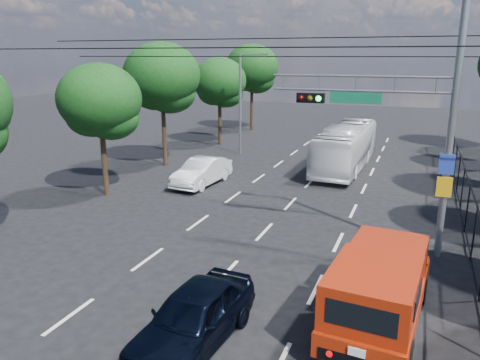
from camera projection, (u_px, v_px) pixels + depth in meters
The scene contains 14 objects.
ground at pixel (165, 339), 11.82m from camera, with size 120.00×120.00×0.00m, color black.
lane_markings at pixel (301, 193), 24.42m from camera, with size 6.12×38.00×0.01m.
signal_mast at pixel (415, 108), 15.81m from camera, with size 6.43×0.39×9.50m.
streetlight_left at pixel (242, 99), 32.82m from camera, with size 2.09×0.22×7.08m.
utility_wires at pixel (274, 48), 17.90m from camera, with size 22.00×5.04×0.74m.
fence_right at pixel (465, 199), 19.85m from camera, with size 0.06×34.03×2.00m.
tree_left_b at pixel (101, 105), 22.88m from camera, with size 4.08×4.08×6.63m.
tree_left_c at pixel (162, 81), 29.18m from camera, with size 4.80×4.80×7.80m.
tree_left_d at pixel (220, 85), 36.41m from camera, with size 4.20×4.20×6.83m.
tree_left_e at pixel (252, 71), 43.48m from camera, with size 4.92×4.92×7.99m.
red_pickup at pixel (380, 287), 12.18m from camera, with size 2.48×5.74×2.08m.
navy_hatchback at pixel (194, 317), 11.49m from camera, with size 1.75×4.34×1.48m, color black.
white_bus at pixel (346, 147), 29.33m from camera, with size 2.33×9.96×2.78m, color silver.
white_van at pixel (202, 172), 25.79m from camera, with size 1.55×4.46×1.47m, color silver.
Camera 1 is at (5.54, -8.98, 6.96)m, focal length 35.00 mm.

